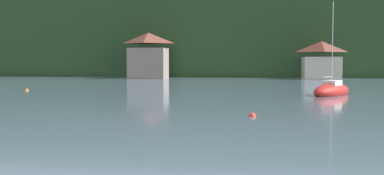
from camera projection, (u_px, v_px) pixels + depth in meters
The scene contains 6 objects.
wooded_hillside at pixel (332, 40), 111.35m from camera, with size 352.00×44.76×39.27m.
shore_building_west at pixel (148, 56), 85.96m from camera, with size 6.97×5.92×8.34m.
shore_building_westcentral at pixel (321, 60), 82.07m from camera, with size 6.54×5.74×6.63m.
sailboat_far_8 at pixel (332, 91), 45.25m from camera, with size 5.26×6.35×9.40m.
mooring_buoy_near at pixel (27, 90), 52.11m from camera, with size 0.40×0.40×0.40m, color orange.
mooring_buoy_far at pixel (252, 116), 28.22m from camera, with size 0.44×0.44×0.44m, color red.
Camera 1 is at (3.24, 16.41, 3.41)m, focal length 43.94 mm.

